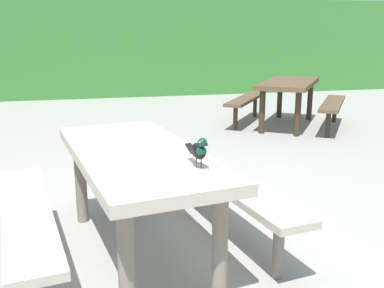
% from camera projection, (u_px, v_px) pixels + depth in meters
% --- Properties ---
extents(ground_plane, '(60.00, 60.00, 0.00)m').
position_uv_depth(ground_plane, '(171.00, 256.00, 3.01)').
color(ground_plane, gray).
extents(hedge_wall, '(28.00, 2.25, 2.32)m').
position_uv_depth(hedge_wall, '(102.00, 47.00, 11.22)').
color(hedge_wall, '#387A33').
rests_on(hedge_wall, ground).
extents(picnic_table_foreground, '(1.93, 1.96, 0.74)m').
position_uv_depth(picnic_table_foreground, '(137.00, 176.00, 2.92)').
color(picnic_table_foreground, '#B2A893').
rests_on(picnic_table_foreground, ground).
extents(bird_grackle, '(0.09, 0.29, 0.18)m').
position_uv_depth(bird_grackle, '(199.00, 150.00, 2.46)').
color(bird_grackle, black).
rests_on(bird_grackle, picnic_table_foreground).
extents(picnic_table_mid_left, '(2.36, 2.37, 0.74)m').
position_uv_depth(picnic_table_mid_left, '(288.00, 92.00, 7.15)').
color(picnic_table_mid_left, brown).
rests_on(picnic_table_mid_left, ground).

